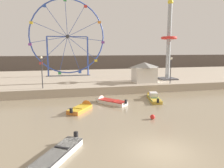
{
  "coord_description": "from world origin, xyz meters",
  "views": [
    {
      "loc": [
        -5.9,
        -11.19,
        6.27
      ],
      "look_at": [
        -0.11,
        12.62,
        2.23
      ],
      "focal_mm": 33.93,
      "sensor_mm": 36.0,
      "label": 1
    }
  ],
  "objects_px": {
    "motorboat_orange_hull": "(83,107)",
    "promenade_lamp_far": "(42,68)",
    "promenade_lamp_near": "(171,66)",
    "carnival_booth_white_ticket": "(144,72)",
    "motorboat_white_red_stripe": "(107,101)",
    "drop_tower_steel_tower": "(169,45)",
    "mooring_buoy_orange": "(153,117)",
    "motorboat_pale_grey": "(47,164)",
    "ferris_wheel_blue_frame": "(68,38)",
    "motorboat_mustard_yellow": "(153,96)"
  },
  "relations": [
    {
      "from": "motorboat_orange_hull",
      "to": "promenade_lamp_far",
      "type": "height_order",
      "value": "promenade_lamp_far"
    },
    {
      "from": "promenade_lamp_near",
      "to": "carnival_booth_white_ticket",
      "type": "bearing_deg",
      "value": 148.97
    },
    {
      "from": "motorboat_white_red_stripe",
      "to": "drop_tower_steel_tower",
      "type": "xyz_separation_m",
      "value": [
        12.58,
        9.13,
        6.74
      ]
    },
    {
      "from": "mooring_buoy_orange",
      "to": "drop_tower_steel_tower",
      "type": "bearing_deg",
      "value": 58.06
    },
    {
      "from": "drop_tower_steel_tower",
      "to": "promenade_lamp_far",
      "type": "xyz_separation_m",
      "value": [
        -20.17,
        -3.9,
        -3.1
      ]
    },
    {
      "from": "motorboat_white_red_stripe",
      "to": "motorboat_pale_grey",
      "type": "height_order",
      "value": "motorboat_white_red_stripe"
    },
    {
      "from": "motorboat_pale_grey",
      "to": "promenade_lamp_near",
      "type": "xyz_separation_m",
      "value": [
        16.95,
        17.74,
        3.46
      ]
    },
    {
      "from": "motorboat_white_red_stripe",
      "to": "carnival_booth_white_ticket",
      "type": "height_order",
      "value": "carnival_booth_white_ticket"
    },
    {
      "from": "carnival_booth_white_ticket",
      "to": "mooring_buoy_orange",
      "type": "distance_m",
      "value": 14.7
    },
    {
      "from": "motorboat_pale_grey",
      "to": "carnival_booth_white_ticket",
      "type": "relative_size",
      "value": 1.48
    },
    {
      "from": "promenade_lamp_near",
      "to": "ferris_wheel_blue_frame",
      "type": "bearing_deg",
      "value": 137.84
    },
    {
      "from": "motorboat_white_red_stripe",
      "to": "carnival_booth_white_ticket",
      "type": "relative_size",
      "value": 1.12
    },
    {
      "from": "drop_tower_steel_tower",
      "to": "ferris_wheel_blue_frame",
      "type": "bearing_deg",
      "value": 151.01
    },
    {
      "from": "motorboat_white_red_stripe",
      "to": "mooring_buoy_orange",
      "type": "relative_size",
      "value": 9.33
    },
    {
      "from": "motorboat_white_red_stripe",
      "to": "carnival_booth_white_ticket",
      "type": "xyz_separation_m",
      "value": [
        7.44,
        7.02,
        2.53
      ]
    },
    {
      "from": "motorboat_mustard_yellow",
      "to": "drop_tower_steel_tower",
      "type": "bearing_deg",
      "value": -23.74
    },
    {
      "from": "motorboat_pale_grey",
      "to": "drop_tower_steel_tower",
      "type": "height_order",
      "value": "drop_tower_steel_tower"
    },
    {
      "from": "motorboat_mustard_yellow",
      "to": "motorboat_pale_grey",
      "type": "xyz_separation_m",
      "value": [
        -12.31,
        -13.68,
        -0.02
      ]
    },
    {
      "from": "ferris_wheel_blue_frame",
      "to": "promenade_lamp_near",
      "type": "bearing_deg",
      "value": -42.16
    },
    {
      "from": "motorboat_pale_grey",
      "to": "motorboat_mustard_yellow",
      "type": "bearing_deg",
      "value": 170.18
    },
    {
      "from": "motorboat_mustard_yellow",
      "to": "ferris_wheel_blue_frame",
      "type": "relative_size",
      "value": 0.39
    },
    {
      "from": "ferris_wheel_blue_frame",
      "to": "mooring_buoy_orange",
      "type": "height_order",
      "value": "ferris_wheel_blue_frame"
    },
    {
      "from": "carnival_booth_white_ticket",
      "to": "promenade_lamp_far",
      "type": "relative_size",
      "value": 0.87
    },
    {
      "from": "mooring_buoy_orange",
      "to": "promenade_lamp_near",
      "type": "bearing_deg",
      "value": 55.15
    },
    {
      "from": "motorboat_white_red_stripe",
      "to": "promenade_lamp_near",
      "type": "relative_size",
      "value": 1.05
    },
    {
      "from": "ferris_wheel_blue_frame",
      "to": "drop_tower_steel_tower",
      "type": "height_order",
      "value": "ferris_wheel_blue_frame"
    },
    {
      "from": "promenade_lamp_near",
      "to": "motorboat_orange_hull",
      "type": "bearing_deg",
      "value": -153.12
    },
    {
      "from": "drop_tower_steel_tower",
      "to": "promenade_lamp_near",
      "type": "xyz_separation_m",
      "value": [
        -1.74,
        -4.15,
        -3.27
      ]
    },
    {
      "from": "motorboat_white_red_stripe",
      "to": "mooring_buoy_orange",
      "type": "xyz_separation_m",
      "value": [
        2.73,
        -6.67,
        -0.02
      ]
    },
    {
      "from": "motorboat_pale_grey",
      "to": "motorboat_orange_hull",
      "type": "bearing_deg",
      "value": -163.92
    },
    {
      "from": "motorboat_orange_hull",
      "to": "promenade_lamp_near",
      "type": "bearing_deg",
      "value": -27.36
    },
    {
      "from": "promenade_lamp_far",
      "to": "mooring_buoy_orange",
      "type": "distance_m",
      "value": 16.17
    },
    {
      "from": "motorboat_white_red_stripe",
      "to": "promenade_lamp_near",
      "type": "xyz_separation_m",
      "value": [
        10.84,
        4.98,
        3.47
      ]
    },
    {
      "from": "motorboat_mustard_yellow",
      "to": "promenade_lamp_near",
      "type": "xyz_separation_m",
      "value": [
        4.65,
        4.06,
        3.45
      ]
    },
    {
      "from": "motorboat_white_red_stripe",
      "to": "motorboat_mustard_yellow",
      "type": "distance_m",
      "value": 6.26
    },
    {
      "from": "motorboat_orange_hull",
      "to": "promenade_lamp_near",
      "type": "xyz_separation_m",
      "value": [
        13.87,
        7.03,
        3.49
      ]
    },
    {
      "from": "motorboat_orange_hull",
      "to": "motorboat_white_red_stripe",
      "type": "relative_size",
      "value": 0.92
    },
    {
      "from": "motorboat_mustard_yellow",
      "to": "promenade_lamp_far",
      "type": "xyz_separation_m",
      "value": [
        -13.78,
        4.31,
        3.62
      ]
    },
    {
      "from": "ferris_wheel_blue_frame",
      "to": "carnival_booth_white_ticket",
      "type": "xyz_separation_m",
      "value": [
        11.15,
        -11.13,
        -5.65
      ]
    },
    {
      "from": "motorboat_mustard_yellow",
      "to": "carnival_booth_white_ticket",
      "type": "xyz_separation_m",
      "value": [
        1.25,
        6.11,
        2.51
      ]
    },
    {
      "from": "motorboat_mustard_yellow",
      "to": "promenade_lamp_far",
      "type": "distance_m",
      "value": 14.89
    },
    {
      "from": "promenade_lamp_near",
      "to": "drop_tower_steel_tower",
      "type": "bearing_deg",
      "value": 67.27
    },
    {
      "from": "carnival_booth_white_ticket",
      "to": "promenade_lamp_far",
      "type": "xyz_separation_m",
      "value": [
        -15.03,
        -1.8,
        1.11
      ]
    },
    {
      "from": "motorboat_orange_hull",
      "to": "motorboat_pale_grey",
      "type": "xyz_separation_m",
      "value": [
        -3.09,
        -10.71,
        0.03
      ]
    },
    {
      "from": "motorboat_orange_hull",
      "to": "drop_tower_steel_tower",
      "type": "distance_m",
      "value": 20.35
    },
    {
      "from": "motorboat_mustard_yellow",
      "to": "ferris_wheel_blue_frame",
      "type": "height_order",
      "value": "ferris_wheel_blue_frame"
    },
    {
      "from": "promenade_lamp_near",
      "to": "mooring_buoy_orange",
      "type": "bearing_deg",
      "value": -124.85
    },
    {
      "from": "promenade_lamp_far",
      "to": "mooring_buoy_orange",
      "type": "height_order",
      "value": "promenade_lamp_far"
    },
    {
      "from": "motorboat_orange_hull",
      "to": "ferris_wheel_blue_frame",
      "type": "height_order",
      "value": "ferris_wheel_blue_frame"
    },
    {
      "from": "motorboat_orange_hull",
      "to": "drop_tower_steel_tower",
      "type": "bearing_deg",
      "value": -18.63
    }
  ]
}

